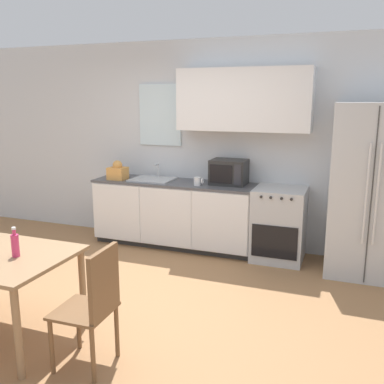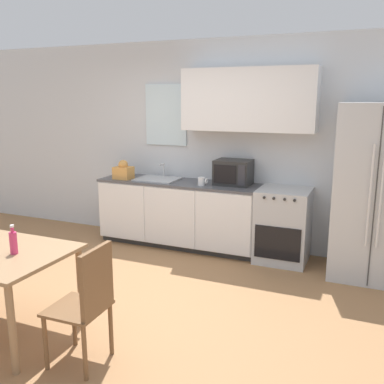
% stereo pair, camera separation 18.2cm
% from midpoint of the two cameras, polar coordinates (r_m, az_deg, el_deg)
% --- Properties ---
extents(ground_plane, '(12.00, 12.00, 0.00)m').
position_cam_midpoint_polar(ground_plane, '(4.34, -9.85, -14.59)').
color(ground_plane, '#9E7047').
extents(wall_back, '(12.00, 0.38, 2.70)m').
position_cam_midpoint_polar(wall_back, '(5.70, 0.94, 7.35)').
color(wall_back, silver).
rests_on(wall_back, ground_plane).
extents(kitchen_counter, '(2.18, 0.61, 0.88)m').
position_cam_midpoint_polar(kitchen_counter, '(5.74, -3.27, -2.88)').
color(kitchen_counter, '#333333').
rests_on(kitchen_counter, ground_plane).
extents(oven_range, '(0.61, 0.62, 0.89)m').
position_cam_midpoint_polar(oven_range, '(5.34, 10.57, -4.24)').
color(oven_range, '#B7BABC').
rests_on(oven_range, ground_plane).
extents(refrigerator, '(0.84, 0.80, 1.91)m').
position_cam_midpoint_polar(refrigerator, '(5.08, 21.73, 0.16)').
color(refrigerator, silver).
rests_on(refrigerator, ground_plane).
extents(kitchen_sink, '(0.55, 0.45, 0.20)m').
position_cam_midpoint_polar(kitchen_sink, '(5.77, -6.15, 1.74)').
color(kitchen_sink, '#B7BABC').
rests_on(kitchen_sink, kitchen_counter).
extents(microwave, '(0.45, 0.36, 0.32)m').
position_cam_midpoint_polar(microwave, '(5.44, 3.98, 2.67)').
color(microwave, '#282828').
rests_on(microwave, kitchen_counter).
extents(coffee_mug, '(0.12, 0.09, 0.10)m').
position_cam_midpoint_polar(coffee_mug, '(5.37, -0.17, 1.43)').
color(coffee_mug, white).
rests_on(coffee_mug, kitchen_counter).
extents(grocery_bag_0, '(0.24, 0.21, 0.26)m').
position_cam_midpoint_polar(grocery_bag_0, '(5.87, -10.76, 2.69)').
color(grocery_bag_0, '#DB994C').
rests_on(grocery_bag_0, kitchen_counter).
extents(dining_chair_side, '(0.41, 0.41, 0.93)m').
position_cam_midpoint_polar(dining_chair_side, '(3.26, -14.47, -13.83)').
color(dining_chair_side, brown).
rests_on(dining_chair_side, ground_plane).
extents(drink_bottle, '(0.06, 0.06, 0.24)m').
position_cam_midpoint_polar(drink_bottle, '(3.69, -23.84, -6.45)').
color(drink_bottle, '#DB386B').
rests_on(drink_bottle, dining_table).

